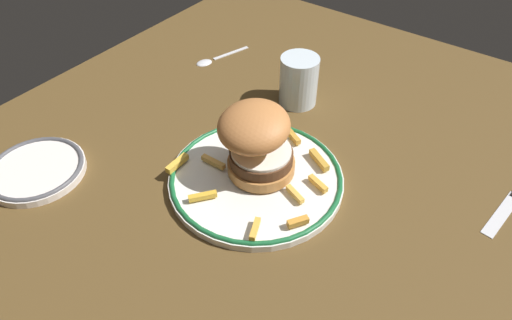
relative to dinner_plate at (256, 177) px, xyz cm
name	(u,v)px	position (x,y,z in cm)	size (l,w,h in cm)	color
ground_plane	(282,184)	(3.57, -2.77, -2.84)	(116.59, 108.71, 4.00)	brown
dinner_plate	(256,177)	(0.00, 0.00, 0.00)	(27.57, 27.57, 1.60)	white
burger	(257,141)	(1.02, 0.59, 6.65)	(11.87, 11.96, 11.95)	#BC7A3D
fries_pile	(264,167)	(1.51, -0.40, 1.32)	(23.26, 23.73, 1.98)	#E0AA4E
water_glass	(298,84)	(22.20, 6.35, 3.20)	(7.20, 7.20, 9.47)	silver
side_plate	(36,169)	(-19.43, 29.65, 0.00)	(15.41, 15.41, 1.60)	white
spoon	(210,60)	(23.73, 29.78, -0.48)	(13.19, 5.65, 0.90)	silver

